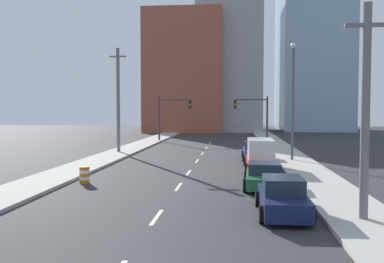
# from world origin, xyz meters

# --- Properties ---
(sidewalk_left) EXTENTS (3.01, 100.16, 0.17)m
(sidewalk_left) POSITION_xyz_m (-7.79, 50.08, 0.09)
(sidewalk_left) COLOR #ADA89E
(sidewalk_left) RESTS_ON ground
(sidewalk_right) EXTENTS (3.01, 100.16, 0.17)m
(sidewalk_right) POSITION_xyz_m (7.79, 50.08, 0.09)
(sidewalk_right) COLOR #ADA89E
(sidewalk_right) RESTS_ON ground
(lane_stripe_at_8m) EXTENTS (0.16, 2.40, 0.01)m
(lane_stripe_at_8m) POSITION_xyz_m (0.00, 8.01, 0.00)
(lane_stripe_at_8m) COLOR beige
(lane_stripe_at_8m) RESTS_ON ground
(lane_stripe_at_15m) EXTENTS (0.16, 2.40, 0.01)m
(lane_stripe_at_15m) POSITION_xyz_m (0.00, 14.60, 0.00)
(lane_stripe_at_15m) COLOR beige
(lane_stripe_at_15m) RESTS_ON ground
(lane_stripe_at_20m) EXTENTS (0.16, 2.40, 0.01)m
(lane_stripe_at_20m) POSITION_xyz_m (0.00, 19.75, 0.00)
(lane_stripe_at_20m) COLOR beige
(lane_stripe_at_20m) RESTS_ON ground
(lane_stripe_at_26m) EXTENTS (0.16, 2.40, 0.01)m
(lane_stripe_at_26m) POSITION_xyz_m (0.00, 26.12, 0.00)
(lane_stripe_at_26m) COLOR beige
(lane_stripe_at_26m) RESTS_ON ground
(lane_stripe_at_32m) EXTENTS (0.16, 2.40, 0.01)m
(lane_stripe_at_32m) POSITION_xyz_m (0.00, 32.04, 0.00)
(lane_stripe_at_32m) COLOR beige
(lane_stripe_at_32m) RESTS_ON ground
(lane_stripe_at_38m) EXTENTS (0.16, 2.40, 0.01)m
(lane_stripe_at_38m) POSITION_xyz_m (0.00, 38.11, 0.00)
(lane_stripe_at_38m) COLOR beige
(lane_stripe_at_38m) RESTS_ON ground
(lane_stripe_at_45m) EXTENTS (0.16, 2.40, 0.01)m
(lane_stripe_at_45m) POSITION_xyz_m (0.00, 44.97, 0.00)
(lane_stripe_at_45m) COLOR beige
(lane_stripe_at_45m) RESTS_ON ground
(building_brick_left) EXTENTS (14.00, 16.00, 21.99)m
(building_brick_left) POSITION_xyz_m (-6.19, 73.12, 10.99)
(building_brick_left) COLOR #9E513D
(building_brick_left) RESTS_ON ground
(building_office_center) EXTENTS (12.00, 20.00, 26.90)m
(building_office_center) POSITION_xyz_m (2.02, 77.12, 13.45)
(building_office_center) COLOR #99999E
(building_office_center) RESTS_ON ground
(building_glass_right) EXTENTS (13.00, 20.00, 29.38)m
(building_glass_right) POSITION_xyz_m (18.62, 81.12, 14.69)
(building_glass_right) COLOR #8CADC6
(building_glass_right) RESTS_ON ground
(traffic_signal_left) EXTENTS (4.36, 0.35, 5.83)m
(traffic_signal_left) POSITION_xyz_m (-5.50, 46.96, 3.80)
(traffic_signal_left) COLOR #38383D
(traffic_signal_left) RESTS_ON ground
(traffic_signal_right) EXTENTS (4.36, 0.35, 5.83)m
(traffic_signal_right) POSITION_xyz_m (5.89, 46.96, 3.80)
(traffic_signal_right) COLOR #38383D
(traffic_signal_right) RESTS_ON ground
(utility_pole_right_near) EXTENTS (1.60, 0.32, 8.01)m
(utility_pole_right_near) POSITION_xyz_m (7.73, 7.93, 4.12)
(utility_pole_right_near) COLOR slate
(utility_pole_right_near) RESTS_ON ground
(utility_pole_left_mid) EXTENTS (1.60, 0.32, 9.96)m
(utility_pole_left_mid) POSITION_xyz_m (-7.96, 31.51, 5.10)
(utility_pole_left_mid) COLOR slate
(utility_pole_left_mid) RESTS_ON ground
(traffic_barrel) EXTENTS (0.56, 0.56, 0.95)m
(traffic_barrel) POSITION_xyz_m (-5.43, 15.11, 0.47)
(traffic_barrel) COLOR orange
(traffic_barrel) RESTS_ON ground
(street_lamp) EXTENTS (0.44, 0.44, 9.43)m
(street_lamp) POSITION_xyz_m (7.60, 26.43, 5.40)
(street_lamp) COLOR #4C4C51
(street_lamp) RESTS_ON ground
(sedan_navy) EXTENTS (2.02, 4.49, 1.51)m
(sedan_navy) POSITION_xyz_m (4.91, 8.88, 0.69)
(sedan_navy) COLOR #141E47
(sedan_navy) RESTS_ON ground
(sedan_green) EXTENTS (2.32, 4.54, 1.35)m
(sedan_green) POSITION_xyz_m (4.59, 14.68, 0.63)
(sedan_green) COLOR #1E6033
(sedan_green) RESTS_ON ground
(box_truck_red) EXTENTS (2.20, 5.98, 2.15)m
(box_truck_red) POSITION_xyz_m (4.79, 21.46, 1.01)
(box_truck_red) COLOR red
(box_truck_red) RESTS_ON ground
(sedan_blue) EXTENTS (2.06, 4.62, 1.53)m
(sedan_blue) POSITION_xyz_m (4.67, 27.68, 0.69)
(sedan_blue) COLOR navy
(sedan_blue) RESTS_ON ground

